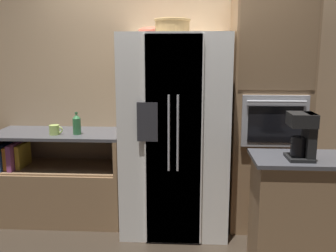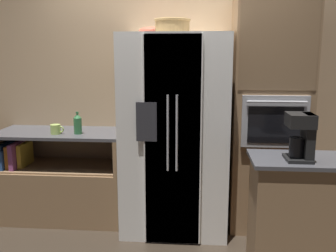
% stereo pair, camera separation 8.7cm
% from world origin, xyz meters
% --- Properties ---
extents(ground_plane, '(20.00, 20.00, 0.00)m').
position_xyz_m(ground_plane, '(0.00, 0.00, 0.00)').
color(ground_plane, '#382D23').
extents(wall_back, '(12.00, 0.06, 2.80)m').
position_xyz_m(wall_back, '(0.00, 0.45, 1.40)').
color(wall_back, tan).
rests_on(wall_back, ground_plane).
extents(counter_left, '(1.28, 0.60, 0.91)m').
position_xyz_m(counter_left, '(-1.06, 0.12, 0.34)').
color(counter_left, '#93704C').
rests_on(counter_left, ground_plane).
extents(refrigerator, '(0.98, 0.82, 1.86)m').
position_xyz_m(refrigerator, '(0.13, 0.02, 0.93)').
color(refrigerator, white).
rests_on(refrigerator, ground_plane).
extents(wall_oven, '(0.70, 0.64, 2.21)m').
position_xyz_m(wall_oven, '(1.01, 0.12, 1.11)').
color(wall_oven, '#93704C').
rests_on(wall_oven, ground_plane).
extents(island_counter, '(0.74, 0.49, 0.92)m').
position_xyz_m(island_counter, '(1.11, -0.68, 0.46)').
color(island_counter, '#93704C').
rests_on(island_counter, ground_plane).
extents(wicker_basket, '(0.32, 0.32, 0.12)m').
position_xyz_m(wicker_basket, '(0.10, -0.06, 1.93)').
color(wicker_basket, tan).
rests_on(wicker_basket, refrigerator).
extents(fruit_bowl, '(0.25, 0.25, 0.07)m').
position_xyz_m(fruit_bowl, '(-0.10, 0.08, 1.90)').
color(fruit_bowl, '#DB664C').
rests_on(fruit_bowl, refrigerator).
extents(bottle_tall, '(0.08, 0.08, 0.22)m').
position_xyz_m(bottle_tall, '(-0.83, 0.03, 1.01)').
color(bottle_tall, '#33723F').
rests_on(bottle_tall, counter_left).
extents(mug, '(0.13, 0.10, 0.09)m').
position_xyz_m(mug, '(-1.04, 0.00, 0.96)').
color(mug, '#B2D166').
rests_on(mug, counter_left).
extents(coffee_maker, '(0.18, 0.21, 0.35)m').
position_xyz_m(coffee_maker, '(1.10, -0.74, 1.11)').
color(coffee_maker, black).
rests_on(coffee_maker, island_counter).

